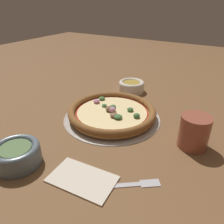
# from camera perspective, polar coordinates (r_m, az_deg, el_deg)

# --- Properties ---
(ground_plane) EXTENTS (3.00, 3.00, 0.00)m
(ground_plane) POSITION_cam_1_polar(r_m,az_deg,el_deg) (0.77, 0.00, -1.53)
(ground_plane) COLOR brown
(pizza_tray) EXTENTS (0.34, 0.34, 0.01)m
(pizza_tray) POSITION_cam_1_polar(r_m,az_deg,el_deg) (0.76, 0.00, -1.32)
(pizza_tray) COLOR #B7B2A8
(pizza_tray) RESTS_ON ground_plane
(pizza) EXTENTS (0.30, 0.30, 0.04)m
(pizza) POSITION_cam_1_polar(r_m,az_deg,el_deg) (0.75, 0.01, 0.00)
(pizza) COLOR tan
(pizza) RESTS_ON pizza_tray
(bowl_near) EXTENTS (0.11, 0.11, 0.05)m
(bowl_near) POSITION_cam_1_polar(r_m,az_deg,el_deg) (0.98, 5.09, 6.81)
(bowl_near) COLOR silver
(bowl_near) RESTS_ON ground_plane
(bowl_far) EXTENTS (0.12, 0.12, 0.05)m
(bowl_far) POSITION_cam_1_polar(r_m,az_deg,el_deg) (0.60, -23.67, -10.01)
(bowl_far) COLOR slate
(bowl_far) RESTS_ON ground_plane
(drinking_cup) EXTENTS (0.08, 0.08, 0.09)m
(drinking_cup) POSITION_cam_1_polar(r_m,az_deg,el_deg) (0.64, 20.67, -4.86)
(drinking_cup) COLOR brown
(drinking_cup) RESTS_ON ground_plane
(napkin) EXTENTS (0.16, 0.10, 0.01)m
(napkin) POSITION_cam_1_polar(r_m,az_deg,el_deg) (0.53, -7.78, -16.79)
(napkin) COLOR beige
(napkin) RESTS_ON ground_plane
(fork) EXTENTS (0.16, 0.12, 0.00)m
(fork) POSITION_cam_1_polar(r_m,az_deg,el_deg) (0.52, 3.31, -18.47)
(fork) COLOR #B7B7BC
(fork) RESTS_ON ground_plane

